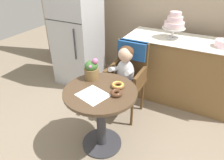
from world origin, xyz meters
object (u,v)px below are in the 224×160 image
object	(u,v)px
cafe_table	(101,108)
wicker_chair	(129,68)
refrigerator	(77,31)
flower_vase	(92,69)
round_layer_cake	(224,44)
seated_child	(124,70)
donut_mid	(118,85)
tiered_cake_stand	(174,23)
donut_front	(116,93)

from	to	relation	value
cafe_table	wicker_chair	distance (m)	0.72
wicker_chair	refrigerator	world-z (taller)	refrigerator
flower_vase	round_layer_cake	distance (m)	1.60
wicker_chair	round_layer_cake	distance (m)	1.16
wicker_chair	seated_child	bearing A→B (deg)	-84.97
cafe_table	donut_mid	distance (m)	0.30
donut_mid	round_layer_cake	size ratio (longest dim) A/B	0.65
seated_child	cafe_table	bearing A→B (deg)	-89.54
seated_child	round_layer_cake	size ratio (longest dim) A/B	3.62
cafe_table	tiered_cake_stand	size ratio (longest dim) A/B	2.13
donut_front	flower_vase	distance (m)	0.40
tiered_cake_stand	round_layer_cake	distance (m)	0.64
tiered_cake_stand	donut_front	bearing A→B (deg)	-98.03
tiered_cake_stand	refrigerator	size ratio (longest dim) A/B	0.20
cafe_table	round_layer_cake	world-z (taller)	round_layer_cake
flower_vase	tiered_cake_stand	size ratio (longest dim) A/B	0.70
donut_front	refrigerator	bearing A→B (deg)	137.98
wicker_chair	round_layer_cake	size ratio (longest dim) A/B	4.75
seated_child	donut_mid	xyz separation A→B (m)	(0.13, -0.42, 0.06)
wicker_chair	tiered_cake_stand	xyz separation A→B (m)	(0.36, 0.59, 0.46)
donut_mid	round_layer_cake	world-z (taller)	round_layer_cake
donut_mid	tiered_cake_stand	xyz separation A→B (m)	(0.23, 1.17, 0.36)
cafe_table	tiered_cake_stand	xyz separation A→B (m)	(0.35, 1.30, 0.59)
cafe_table	wicker_chair	xyz separation A→B (m)	(-0.00, 0.71, 0.13)
wicker_chair	flower_vase	world-z (taller)	flower_vase
wicker_chair	donut_front	bearing A→B (deg)	-71.09
donut_mid	refrigerator	world-z (taller)	refrigerator
seated_child	donut_front	bearing A→B (deg)	-72.44
round_layer_cake	refrigerator	xyz separation A→B (m)	(-2.02, -0.16, -0.09)
cafe_table	seated_child	size ratio (longest dim) A/B	0.99
donut_mid	cafe_table	bearing A→B (deg)	-133.56
wicker_chair	cafe_table	bearing A→B (deg)	-84.61
donut_mid	round_layer_cake	bearing A→B (deg)	53.18
seated_child	flower_vase	world-z (taller)	seated_child
wicker_chair	donut_mid	distance (m)	0.60
donut_mid	flower_vase	xyz separation A→B (m)	(-0.32, 0.03, 0.09)
donut_mid	flower_vase	bearing A→B (deg)	174.99
seated_child	donut_front	xyz separation A→B (m)	(0.18, -0.55, 0.06)
cafe_table	wicker_chair	bearing A→B (deg)	90.36
cafe_table	donut_front	world-z (taller)	donut_front
seated_child	refrigerator	bearing A→B (deg)	152.41
donut_mid	refrigerator	xyz separation A→B (m)	(-1.17, 0.97, 0.11)
seated_child	donut_mid	bearing A→B (deg)	-73.07
donut_mid	donut_front	bearing A→B (deg)	-70.42
tiered_cake_stand	refrigerator	xyz separation A→B (m)	(-1.40, -0.20, -0.25)
cafe_table	flower_vase	distance (m)	0.40
donut_front	round_layer_cake	world-z (taller)	round_layer_cake
round_layer_cake	seated_child	bearing A→B (deg)	-144.08
wicker_chair	seated_child	xyz separation A→B (m)	(0.00, -0.16, 0.04)
round_layer_cake	tiered_cake_stand	bearing A→B (deg)	176.08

